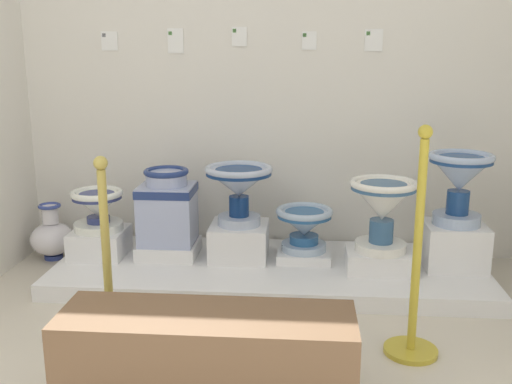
{
  "coord_description": "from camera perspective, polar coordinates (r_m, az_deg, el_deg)",
  "views": [
    {
      "loc": [
        1.89,
        -1.2,
        1.4
      ],
      "look_at": [
        1.61,
        2.25,
        0.55
      ],
      "focal_mm": 41.29,
      "sensor_mm": 36.0,
      "label": 1
    }
  ],
  "objects": [
    {
      "name": "antique_toilet_rightmost",
      "position": [
        3.77,
        -8.58,
        -1.3
      ],
      "size": [
        0.35,
        0.31,
        0.48
      ],
      "color": "#A5B1D6",
      "rests_on": "plinth_block_rightmost"
    },
    {
      "name": "plinth_block_central_ornate",
      "position": [
        3.63,
        11.89,
        -6.5
      ],
      "size": [
        0.4,
        0.29,
        0.13
      ],
      "primitive_type": "cube",
      "color": "white",
      "rests_on": "display_platform"
    },
    {
      "name": "wall_back",
      "position": [
        3.98,
        1.89,
        17.03
      ],
      "size": [
        3.59,
        0.06,
        3.26
      ],
      "primitive_type": "cube",
      "color": "silver",
      "rests_on": "ground_plane"
    },
    {
      "name": "antique_toilet_central_ornate",
      "position": [
        3.52,
        12.16,
        -1.14
      ],
      "size": [
        0.39,
        0.39,
        0.43
      ],
      "color": "white",
      "rests_on": "plinth_block_central_ornate"
    },
    {
      "name": "decorative_vase_companion",
      "position": [
        4.24,
        -19.15,
        -4.12
      ],
      "size": [
        0.29,
        0.29,
        0.39
      ],
      "color": "#31418F",
      "rests_on": "ground_plane"
    },
    {
      "name": "stanchion_post_near_left",
      "position": [
        2.87,
        -14.02,
        -10.26
      ],
      "size": [
        0.28,
        0.28,
        0.94
      ],
      "color": "#B39E43",
      "rests_on": "ground_plane"
    },
    {
      "name": "info_placard_fifth",
      "position": [
        3.96,
        11.32,
        14.24
      ],
      "size": [
        0.11,
        0.01,
        0.14
      ],
      "color": "white"
    },
    {
      "name": "antique_toilet_leftmost",
      "position": [
        3.87,
        -15.1,
        -1.32
      ],
      "size": [
        0.33,
        0.33,
        0.26
      ],
      "color": "white",
      "rests_on": "plinth_block_leftmost"
    },
    {
      "name": "info_placard_second",
      "position": [
        4.02,
        -7.81,
        14.32
      ],
      "size": [
        0.11,
        0.01,
        0.16
      ],
      "color": "white"
    },
    {
      "name": "plinth_block_tall_cobalt",
      "position": [
        3.76,
        4.63,
        -6.04
      ],
      "size": [
        0.33,
        0.3,
        0.06
      ],
      "primitive_type": "cube",
      "color": "white",
      "rests_on": "display_platform"
    },
    {
      "name": "antique_toilet_slender_white",
      "position": [
        3.66,
        19.14,
        1.39
      ],
      "size": [
        0.38,
        0.38,
        0.43
      ],
      "color": "#A4B9DA",
      "rests_on": "plinth_block_slender_white"
    },
    {
      "name": "stanchion_post_near_right",
      "position": [
        2.83,
        15.13,
        -8.88
      ],
      "size": [
        0.25,
        0.25,
        1.08
      ],
      "color": "gold",
      "rests_on": "ground_plane"
    },
    {
      "name": "plinth_block_leftmost",
      "position": [
        3.93,
        -14.88,
        -4.72
      ],
      "size": [
        0.33,
        0.34,
        0.17
      ],
      "primitive_type": "cube",
      "color": "white",
      "rests_on": "display_platform"
    },
    {
      "name": "antique_toilet_pale_glazed",
      "position": [
        3.65,
        -1.67,
        0.82
      ],
      "size": [
        0.42,
        0.42,
        0.38
      ],
      "color": "#AEBBD3",
      "rests_on": "plinth_block_pale_glazed"
    },
    {
      "name": "plinth_block_pale_glazed",
      "position": [
        3.75,
        -1.64,
        -4.76
      ],
      "size": [
        0.36,
        0.36,
        0.22
      ],
      "primitive_type": "cube",
      "color": "white",
      "rests_on": "display_platform"
    },
    {
      "name": "plinth_block_slender_white",
      "position": [
        3.77,
        18.64,
        -4.97
      ],
      "size": [
        0.36,
        0.32,
        0.27
      ],
      "primitive_type": "cube",
      "color": "white",
      "rests_on": "display_platform"
    },
    {
      "name": "info_placard_third",
      "position": [
        3.96,
        -1.64,
        14.83
      ],
      "size": [
        0.1,
        0.01,
        0.12
      ],
      "color": "white"
    },
    {
      "name": "info_placard_first",
      "position": [
        4.14,
        -14.02,
        14.03
      ],
      "size": [
        0.11,
        0.01,
        0.12
      ],
      "color": "white"
    },
    {
      "name": "museum_bench",
      "position": [
        2.42,
        -4.74,
        -15.97
      ],
      "size": [
        1.16,
        0.36,
        0.4
      ],
      "primitive_type": "cube",
      "color": "brown",
      "rests_on": "ground_plane"
    },
    {
      "name": "antique_toilet_tall_cobalt",
      "position": [
        3.7,
        4.69,
        -3.09
      ],
      "size": [
        0.36,
        0.36,
        0.27
      ],
      "color": "#A4BAD3",
      "rests_on": "plinth_block_tall_cobalt"
    },
    {
      "name": "display_platform",
      "position": [
        3.71,
        1.3,
        -7.62
      ],
      "size": [
        2.64,
        0.94,
        0.1
      ],
      "primitive_type": "cube",
      "color": "white",
      "rests_on": "ground_plane"
    },
    {
      "name": "info_placard_fourth",
      "position": [
        3.93,
        5.16,
        14.42
      ],
      "size": [
        0.09,
        0.01,
        0.12
      ],
      "color": "white"
    },
    {
      "name": "plinth_block_rightmost",
      "position": [
        3.85,
        -8.43,
        -5.45
      ],
      "size": [
        0.37,
        0.34,
        0.09
      ],
      "primitive_type": "cube",
      "color": "white",
      "rests_on": "display_platform"
    }
  ]
}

